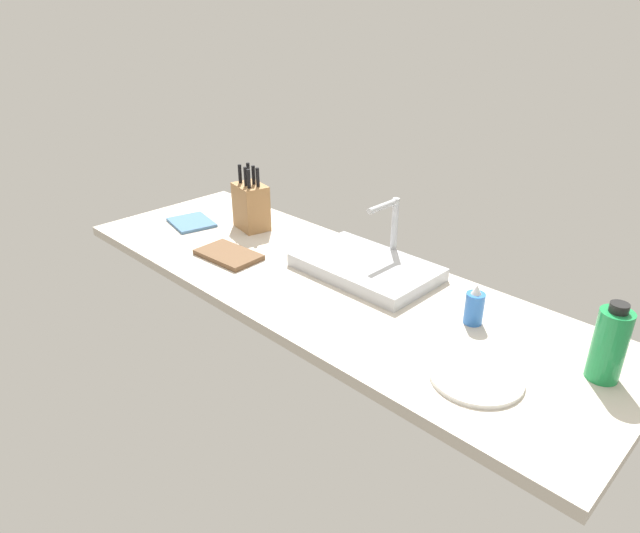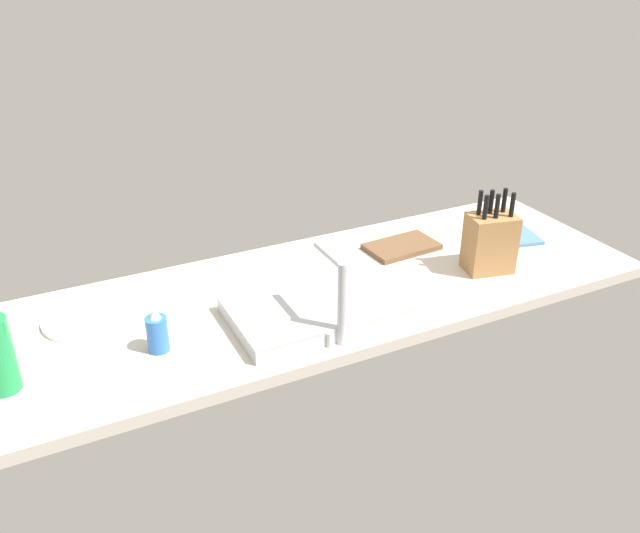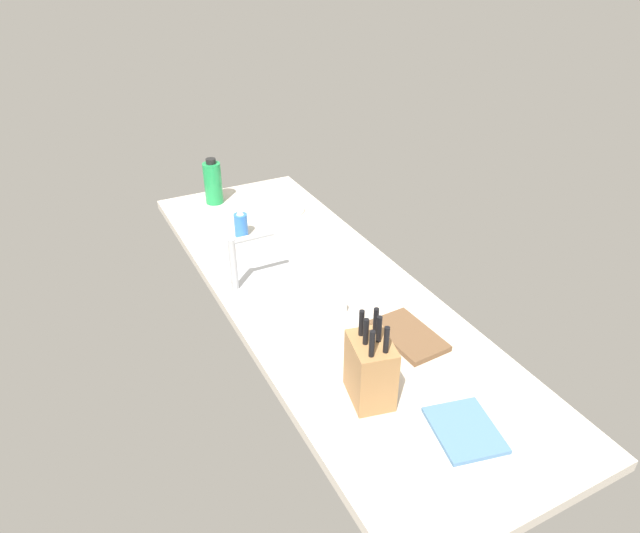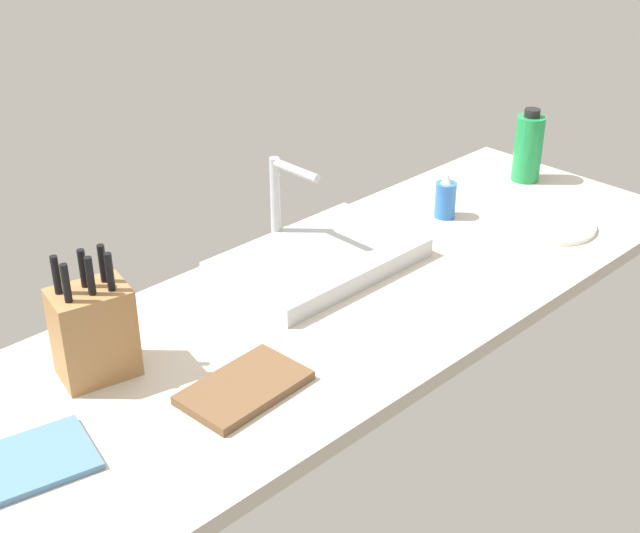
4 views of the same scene
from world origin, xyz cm
name	(u,v)px [view 4 (image 4 of 4)]	position (x,y,z in cm)	size (l,w,h in cm)	color
countertop_slab	(337,306)	(0.00, 0.00, 1.75)	(199.10, 66.04, 3.50)	beige
sink_basin	(319,259)	(7.32, 13.20, 5.72)	(46.78, 29.24, 4.45)	#B7BABF
faucet	(282,196)	(7.49, 25.99, 17.53)	(5.50, 15.44, 23.04)	#B7BABF
knife_block	(94,331)	(-52.25, 12.27, 13.01)	(15.99, 12.99, 25.66)	#9E7042
cutting_board	(244,388)	(-36.31, -11.63, 4.40)	(23.34, 14.09, 1.80)	brown
soap_bottle	(445,198)	(50.03, 10.25, 8.72)	(5.45, 5.45, 12.24)	blue
water_bottle	(528,147)	(86.04, 9.82, 13.16)	(7.93, 7.93, 20.81)	#1E8E47
dinner_plate	(550,224)	(64.50, -12.36, 4.10)	(22.88, 22.88, 1.20)	white
dish_towel	(35,460)	(-73.69, -2.47, 4.10)	(18.58, 15.25, 1.20)	teal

